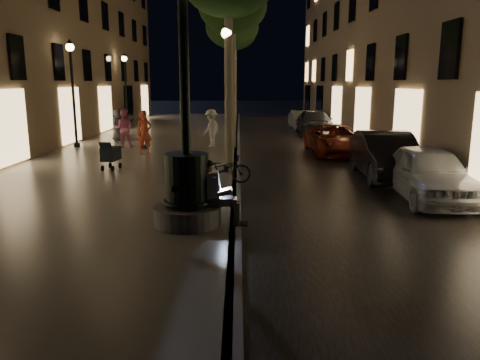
{
  "coord_description": "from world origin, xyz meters",
  "views": [
    {
      "loc": [
        0.07,
        -7.43,
        3.12
      ],
      "look_at": [
        0.1,
        3.0,
        0.94
      ],
      "focal_mm": 35.0,
      "sensor_mm": 36.0,
      "label": 1
    }
  ],
  "objects_px": {
    "tree_third": "(232,28)",
    "bicycle": "(223,169)",
    "seated_man_laptop": "(217,191)",
    "lamp_curb_c": "(233,81)",
    "pedestrian_blue": "(144,129)",
    "fountain_lamppost": "(187,177)",
    "stroller": "(111,154)",
    "car_third": "(335,140)",
    "tree_far": "(235,33)",
    "lamp_curb_a": "(227,79)",
    "car_second": "(386,155)",
    "tree_second": "(232,7)",
    "pedestrian_white": "(211,128)",
    "pedestrian_red": "(144,133)",
    "pedestrian_dark": "(118,125)",
    "lamp_left_c": "(125,81)",
    "lamp_curb_b": "(231,80)",
    "lamp_curb_d": "(234,81)",
    "lamp_left_b": "(72,80)",
    "car_front": "(429,173)",
    "car_rear": "(315,123)",
    "pedestrian_pink": "(124,128)",
    "car_fifth": "(301,120)"
  },
  "relations": [
    {
      "from": "pedestrian_white",
      "to": "pedestrian_dark",
      "type": "relative_size",
      "value": 1.06
    },
    {
      "from": "lamp_curb_d",
      "to": "fountain_lamppost",
      "type": "bearing_deg",
      "value": -91.34
    },
    {
      "from": "tree_second",
      "to": "lamp_left_b",
      "type": "distance_m",
      "value": 7.84
    },
    {
      "from": "tree_second",
      "to": "car_front",
      "type": "height_order",
      "value": "tree_second"
    },
    {
      "from": "pedestrian_white",
      "to": "bicycle",
      "type": "xyz_separation_m",
      "value": [
        0.8,
        -8.1,
        -0.42
      ]
    },
    {
      "from": "lamp_curb_d",
      "to": "pedestrian_white",
      "type": "relative_size",
      "value": 2.79
    },
    {
      "from": "seated_man_laptop",
      "to": "tree_second",
      "type": "bearing_deg",
      "value": 89.11
    },
    {
      "from": "car_second",
      "to": "pedestrian_red",
      "type": "distance_m",
      "value": 9.73
    },
    {
      "from": "seated_man_laptop",
      "to": "lamp_curb_c",
      "type": "relative_size",
      "value": 0.29
    },
    {
      "from": "seated_man_laptop",
      "to": "car_fifth",
      "type": "relative_size",
      "value": 0.36
    },
    {
      "from": "fountain_lamppost",
      "to": "bicycle",
      "type": "height_order",
      "value": "fountain_lamppost"
    },
    {
      "from": "seated_man_laptop",
      "to": "tree_second",
      "type": "height_order",
      "value": "tree_second"
    },
    {
      "from": "tree_far",
      "to": "car_third",
      "type": "relative_size",
      "value": 1.6
    },
    {
      "from": "pedestrian_white",
      "to": "lamp_curb_a",
      "type": "bearing_deg",
      "value": 39.68
    },
    {
      "from": "lamp_curb_c",
      "to": "lamp_left_b",
      "type": "relative_size",
      "value": 1.0
    },
    {
      "from": "car_second",
      "to": "bicycle",
      "type": "relative_size",
      "value": 2.81
    },
    {
      "from": "tree_third",
      "to": "pedestrian_dark",
      "type": "bearing_deg",
      "value": -148.05
    },
    {
      "from": "seated_man_laptop",
      "to": "lamp_curb_a",
      "type": "xyz_separation_m",
      "value": [
        0.09,
        6.0,
        2.31
      ]
    },
    {
      "from": "lamp_curb_a",
      "to": "car_fifth",
      "type": "bearing_deg",
      "value": 74.34
    },
    {
      "from": "pedestrian_pink",
      "to": "pedestrian_white",
      "type": "distance_m",
      "value": 3.99
    },
    {
      "from": "tree_second",
      "to": "pedestrian_blue",
      "type": "height_order",
      "value": "tree_second"
    },
    {
      "from": "tree_far",
      "to": "car_rear",
      "type": "relative_size",
      "value": 1.52
    },
    {
      "from": "lamp_curb_d",
      "to": "bicycle",
      "type": "distance_m",
      "value": 26.1
    },
    {
      "from": "tree_third",
      "to": "pedestrian_blue",
      "type": "relative_size",
      "value": 4.25
    },
    {
      "from": "bicycle",
      "to": "car_third",
      "type": "bearing_deg",
      "value": -42.06
    },
    {
      "from": "bicycle",
      "to": "lamp_curb_d",
      "type": "bearing_deg",
      "value": -8.21
    },
    {
      "from": "lamp_left_b",
      "to": "fountain_lamppost",
      "type": "bearing_deg",
      "value": -61.93
    },
    {
      "from": "lamp_curb_a",
      "to": "tree_far",
      "type": "bearing_deg",
      "value": 89.75
    },
    {
      "from": "car_rear",
      "to": "pedestrian_red",
      "type": "relative_size",
      "value": 2.82
    },
    {
      "from": "fountain_lamppost",
      "to": "car_third",
      "type": "bearing_deg",
      "value": 64.22
    },
    {
      "from": "lamp_curb_a",
      "to": "car_second",
      "type": "height_order",
      "value": "lamp_curb_a"
    },
    {
      "from": "stroller",
      "to": "car_third",
      "type": "distance_m",
      "value": 9.81
    },
    {
      "from": "car_front",
      "to": "fountain_lamppost",
      "type": "bearing_deg",
      "value": -151.81
    },
    {
      "from": "fountain_lamppost",
      "to": "lamp_curb_d",
      "type": "bearing_deg",
      "value": 88.66
    },
    {
      "from": "pedestrian_white",
      "to": "seated_man_laptop",
      "type": "bearing_deg",
      "value": 35.16
    },
    {
      "from": "lamp_left_b",
      "to": "lamp_curb_c",
      "type": "bearing_deg",
      "value": 54.63
    },
    {
      "from": "lamp_curb_c",
      "to": "pedestrian_red",
      "type": "bearing_deg",
      "value": -106.47
    },
    {
      "from": "tree_third",
      "to": "bicycle",
      "type": "relative_size",
      "value": 4.34
    },
    {
      "from": "tree_second",
      "to": "pedestrian_white",
      "type": "bearing_deg",
      "value": 172.7
    },
    {
      "from": "seated_man_laptop",
      "to": "car_front",
      "type": "bearing_deg",
      "value": 27.49
    },
    {
      "from": "fountain_lamppost",
      "to": "car_second",
      "type": "bearing_deg",
      "value": 44.39
    },
    {
      "from": "tree_third",
      "to": "car_front",
      "type": "xyz_separation_m",
      "value": [
        5.5,
        -15.09,
        -5.41
      ]
    },
    {
      "from": "lamp_curb_b",
      "to": "lamp_left_b",
      "type": "bearing_deg",
      "value": -164.27
    },
    {
      "from": "tree_far",
      "to": "pedestrian_blue",
      "type": "height_order",
      "value": "tree_far"
    },
    {
      "from": "lamp_curb_c",
      "to": "stroller",
      "type": "xyz_separation_m",
      "value": [
        -3.98,
        -15.75,
        -2.49
      ]
    },
    {
      "from": "car_second",
      "to": "bicycle",
      "type": "xyz_separation_m",
      "value": [
        -5.33,
        -1.77,
        -0.13
      ]
    },
    {
      "from": "lamp_left_c",
      "to": "lamp_curb_b",
      "type": "bearing_deg",
      "value": -48.41
    },
    {
      "from": "lamp_left_b",
      "to": "car_front",
      "type": "relative_size",
      "value": 1.12
    },
    {
      "from": "lamp_curb_c",
      "to": "pedestrian_dark",
      "type": "distance_m",
      "value": 9.82
    },
    {
      "from": "pedestrian_blue",
      "to": "fountain_lamppost",
      "type": "bearing_deg",
      "value": -0.34
    }
  ]
}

